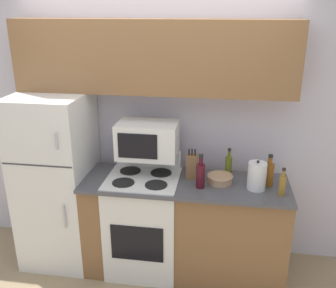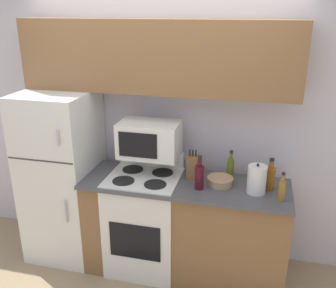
{
  "view_description": "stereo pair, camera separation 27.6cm",
  "coord_description": "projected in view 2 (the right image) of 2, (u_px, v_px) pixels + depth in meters",
  "views": [
    {
      "loc": [
        0.62,
        -2.68,
        2.38
      ],
      "look_at": [
        0.17,
        0.26,
        1.29
      ],
      "focal_mm": 40.0,
      "sensor_mm": 36.0,
      "label": 1
    },
    {
      "loc": [
        0.89,
        -2.63,
        2.38
      ],
      "look_at": [
        0.17,
        0.26,
        1.29
      ],
      "focal_mm": 40.0,
      "sensor_mm": 36.0,
      "label": 2
    }
  ],
  "objects": [
    {
      "name": "upper_cabinets",
      "position": [
        156.0,
        57.0,
        3.23
      ],
      "size": [
        2.45,
        0.31,
        0.63
      ],
      "color": "brown",
      "rests_on": "refrigerator"
    },
    {
      "name": "kettle",
      "position": [
        257.0,
        179.0,
        3.05
      ],
      "size": [
        0.16,
        0.16,
        0.26
      ],
      "color": "white",
      "rests_on": "lower_cabinets"
    },
    {
      "name": "bottle_vinegar",
      "position": [
        282.0,
        190.0,
        2.94
      ],
      "size": [
        0.06,
        0.06,
        0.24
      ],
      "color": "olive",
      "rests_on": "lower_cabinets"
    },
    {
      "name": "bottle_wine_red",
      "position": [
        199.0,
        176.0,
        3.12
      ],
      "size": [
        0.08,
        0.08,
        0.3
      ],
      "color": "#470F19",
      "rests_on": "lower_cabinets"
    },
    {
      "name": "microwave",
      "position": [
        149.0,
        139.0,
        3.33
      ],
      "size": [
        0.53,
        0.35,
        0.32
      ],
      "color": "white",
      "rests_on": "stove"
    },
    {
      "name": "lower_cabinets",
      "position": [
        185.0,
        227.0,
        3.44
      ],
      "size": [
        1.81,
        0.61,
        0.94
      ],
      "color": "brown",
      "rests_on": "ground_plane"
    },
    {
      "name": "refrigerator",
      "position": [
        63.0,
        176.0,
        3.65
      ],
      "size": [
        0.65,
        0.71,
        1.66
      ],
      "color": "white",
      "rests_on": "ground_plane"
    },
    {
      "name": "knife_block",
      "position": [
        193.0,
        167.0,
        3.31
      ],
      "size": [
        0.1,
        0.1,
        0.28
      ],
      "color": "brown",
      "rests_on": "lower_cabinets"
    },
    {
      "name": "bowl",
      "position": [
        220.0,
        181.0,
        3.21
      ],
      "size": [
        0.23,
        0.23,
        0.07
      ],
      "color": "tan",
      "rests_on": "lower_cabinets"
    },
    {
      "name": "wall_back",
      "position": [
        162.0,
        128.0,
        3.63
      ],
      "size": [
        8.0,
        0.05,
        2.55
      ],
      "color": "silver",
      "rests_on": "ground_plane"
    },
    {
      "name": "bottle_olive_oil",
      "position": [
        230.0,
        167.0,
        3.32
      ],
      "size": [
        0.06,
        0.06,
        0.26
      ],
      "color": "#5B6619",
      "rests_on": "lower_cabinets"
    },
    {
      "name": "ground_plane",
      "position": [
        143.0,
        284.0,
        3.42
      ],
      "size": [
        12.0,
        12.0,
        0.0
      ],
      "primitive_type": "plane",
      "color": "tan"
    },
    {
      "name": "stove",
      "position": [
        145.0,
        221.0,
        3.51
      ],
      "size": [
        0.64,
        0.6,
        1.11
      ],
      "color": "white",
      "rests_on": "ground_plane"
    },
    {
      "name": "bottle_whiskey",
      "position": [
        270.0,
        177.0,
        3.11
      ],
      "size": [
        0.08,
        0.08,
        0.28
      ],
      "color": "brown",
      "rests_on": "lower_cabinets"
    }
  ]
}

